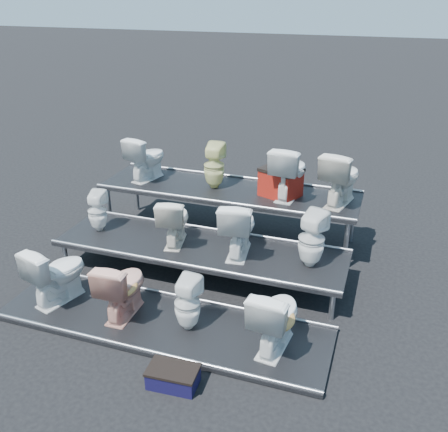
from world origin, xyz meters
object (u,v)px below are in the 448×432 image
(toilet_2, at_px, (188,303))
(step_stool, at_px, (173,378))
(toilet_6, at_px, (238,227))
(toilet_0, at_px, (57,273))
(toilet_4, at_px, (97,211))
(toilet_8, at_px, (146,158))
(toilet_1, at_px, (122,287))
(toilet_7, at_px, (312,239))
(red_crate, at_px, (281,184))
(toilet_5, at_px, (174,220))
(toilet_3, at_px, (275,317))
(toilet_9, at_px, (214,166))
(toilet_10, at_px, (289,172))
(toilet_11, at_px, (341,177))

(toilet_2, bearing_deg, step_stool, 108.46)
(toilet_6, bearing_deg, toilet_0, 24.89)
(toilet_4, relative_size, toilet_8, 0.83)
(toilet_1, height_order, toilet_8, toilet_8)
(toilet_7, bearing_deg, toilet_6, 18.06)
(toilet_2, xyz_separation_m, toilet_4, (-2.01, 1.30, 0.37))
(toilet_6, xyz_separation_m, red_crate, (0.28, 1.30, 0.20))
(toilet_8, bearing_deg, toilet_5, 143.66)
(toilet_2, height_order, toilet_3, toilet_3)
(toilet_4, relative_size, toilet_6, 0.77)
(toilet_5, height_order, toilet_6, toilet_6)
(toilet_6, height_order, toilet_9, toilet_9)
(toilet_6, bearing_deg, toilet_1, 42.41)
(toilet_1, relative_size, toilet_9, 1.07)
(toilet_7, distance_m, step_stool, 2.54)
(toilet_0, height_order, toilet_2, toilet_0)
(toilet_2, bearing_deg, toilet_5, -54.55)
(toilet_5, distance_m, toilet_7, 1.98)
(toilet_6, relative_size, toilet_7, 1.05)
(toilet_10, bearing_deg, toilet_7, 121.16)
(toilet_1, distance_m, toilet_5, 1.36)
(toilet_11, bearing_deg, toilet_0, 52.32)
(toilet_7, height_order, toilet_8, toilet_8)
(toilet_11, distance_m, step_stool, 3.88)
(toilet_7, distance_m, red_crate, 1.51)
(toilet_9, distance_m, step_stool, 3.76)
(toilet_0, distance_m, toilet_8, 2.71)
(toilet_9, relative_size, step_stool, 1.43)
(toilet_7, xyz_separation_m, red_crate, (-0.73, 1.30, 0.21))
(toilet_5, bearing_deg, toilet_0, 37.96)
(toilet_3, xyz_separation_m, toilet_10, (-0.45, 2.60, 0.81))
(toilet_2, relative_size, toilet_8, 0.92)
(toilet_2, height_order, toilet_9, toilet_9)
(toilet_5, xyz_separation_m, toilet_7, (1.98, 0.00, 0.03))
(toilet_4, bearing_deg, toilet_11, -166.61)
(toilet_9, bearing_deg, step_stool, 100.73)
(toilet_8, bearing_deg, toilet_6, 161.52)
(toilet_3, distance_m, toilet_6, 1.61)
(toilet_7, bearing_deg, step_stool, 82.87)
(toilet_2, relative_size, toilet_7, 0.90)
(toilet_0, xyz_separation_m, toilet_10, (2.48, 2.60, 0.81))
(toilet_3, distance_m, red_crate, 2.73)
(toilet_5, relative_size, toilet_10, 0.86)
(toilet_8, relative_size, toilet_9, 1.01)
(toilet_1, xyz_separation_m, toilet_2, (0.88, 0.00, -0.05))
(toilet_9, bearing_deg, red_crate, 177.71)
(toilet_1, height_order, red_crate, red_crate)
(toilet_1, xyz_separation_m, toilet_9, (0.28, 2.60, 0.78))
(toilet_2, bearing_deg, toilet_1, 5.72)
(toilet_6, xyz_separation_m, toilet_10, (0.41, 1.30, 0.41))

